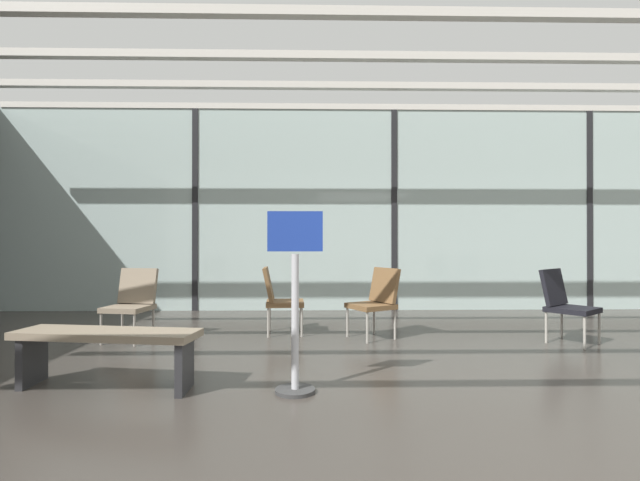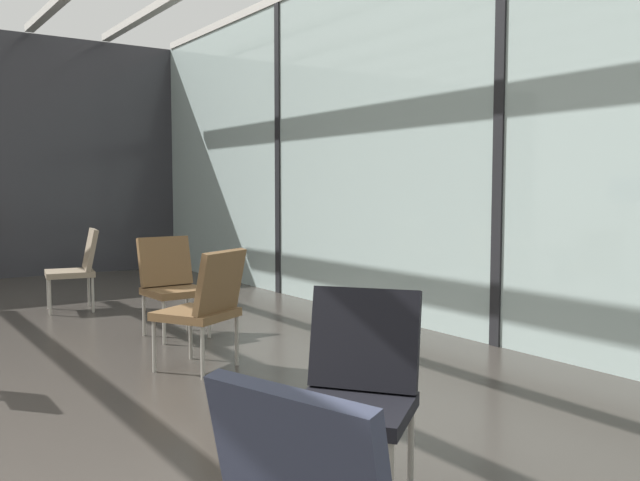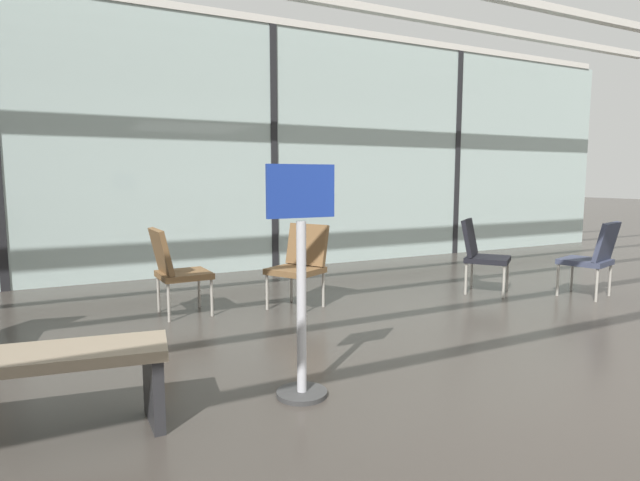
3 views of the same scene
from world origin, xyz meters
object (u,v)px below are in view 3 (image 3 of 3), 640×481
(lounge_chair_1, at_px, (480,251))
(lounge_chair_2, at_px, (300,261))
(lounge_chair_3, at_px, (594,254))
(waiting_bench, at_px, (15,374))
(info_sign, at_px, (301,290))
(lounge_chair_0, at_px, (175,266))
(parked_airplane, at_px, (160,134))

(lounge_chair_1, height_order, lounge_chair_2, same)
(lounge_chair_1, relative_size, lounge_chair_3, 1.00)
(waiting_bench, height_order, info_sign, info_sign)
(lounge_chair_0, relative_size, info_sign, 0.60)
(waiting_bench, bearing_deg, lounge_chair_3, -163.57)
(lounge_chair_1, distance_m, waiting_bench, 4.97)
(lounge_chair_0, relative_size, lounge_chair_1, 1.00)
(lounge_chair_2, bearing_deg, lounge_chair_1, 52.36)
(lounge_chair_3, relative_size, info_sign, 0.60)
(waiting_bench, bearing_deg, lounge_chair_2, -134.13)
(lounge_chair_1, xyz_separation_m, lounge_chair_2, (-2.20, 0.33, 0.00))
(lounge_chair_2, xyz_separation_m, info_sign, (-0.95, -2.06, 0.18))
(parked_airplane, height_order, info_sign, parked_airplane)
(lounge_chair_0, height_order, lounge_chair_2, same)
(parked_airplane, bearing_deg, lounge_chair_3, -65.48)
(lounge_chair_2, xyz_separation_m, lounge_chair_3, (3.15, -1.12, 0.00))
(parked_airplane, relative_size, lounge_chair_1, 16.45)
(lounge_chair_0, bearing_deg, waiting_bench, 147.09)
(parked_airplane, distance_m, lounge_chair_2, 6.59)
(lounge_chair_0, xyz_separation_m, waiting_bench, (-1.25, -2.16, -0.13))
(lounge_chair_0, height_order, lounge_chair_1, same)
(lounge_chair_0, relative_size, lounge_chair_3, 1.00)
(waiting_bench, bearing_deg, parked_airplane, -96.84)
(parked_airplane, distance_m, waiting_bench, 8.77)
(lounge_chair_0, bearing_deg, lounge_chair_3, -110.06)
(lounge_chair_2, xyz_separation_m, waiting_bench, (-2.50, -1.92, -0.13))
(lounge_chair_1, distance_m, info_sign, 3.61)
(parked_airplane, relative_size, info_sign, 9.94)
(parked_airplane, relative_size, lounge_chair_3, 16.45)
(lounge_chair_1, height_order, lounge_chair_3, same)
(lounge_chair_3, height_order, info_sign, info_sign)
(lounge_chair_1, distance_m, lounge_chair_3, 1.24)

